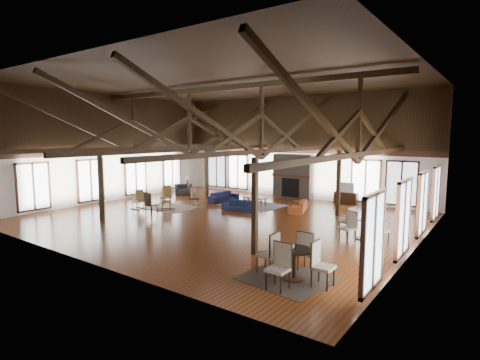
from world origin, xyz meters
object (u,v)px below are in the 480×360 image
Objects in this scene: armchair at (182,189)px; cafe_table_far at (363,224)px; sofa_navy_left at (224,197)px; coffee_table at (255,198)px; cafe_table_near at (294,258)px; sofa_orange at (298,206)px; tv_console at (346,198)px; sofa_navy_front at (239,206)px.

cafe_table_far is at bearing -62.11° from armchair.
coffee_table is at bearing -80.89° from sofa_navy_left.
sofa_navy_left is at bearing -178.49° from coffee_table.
cafe_table_near reaches higher than sofa_navy_left.
sofa_orange is 8.80m from cafe_table_near.
sofa_navy_left is 1.40× the size of coffee_table.
armchair is 0.46× the size of cafe_table_near.
cafe_table_far is at bearing 87.31° from cafe_table_near.
tv_console is at bearing -28.87° from armchair.
sofa_orange is 2.53m from coffee_table.
tv_console is at bearing 103.52° from cafe_table_near.
sofa_navy_front reaches higher than coffee_table.
sofa_navy_left is at bearing -109.52° from sofa_orange.
cafe_table_far is (6.62, -1.53, 0.28)m from sofa_navy_front.
cafe_table_near reaches higher than armchair.
cafe_table_near is 1.72× the size of tv_console.
sofa_orange is 8.33m from armchair.
sofa_navy_left is 0.88× the size of cafe_table_far.
sofa_navy_left is 1.82× the size of armchair.
cafe_table_near is at bearing -80.90° from armchair.
armchair is at bearing 145.49° from cafe_table_near.
cafe_table_far is at bearing -20.86° from coffee_table.
sofa_navy_front is 6.13m from armchair.
sofa_navy_left is 11.70m from cafe_table_near.
sofa_navy_front is at bearing 134.90° from cafe_table_near.
armchair reaches higher than sofa_orange.
sofa_navy_front is 1.48m from coffee_table.
sofa_navy_front is at bearing -86.00° from coffee_table.
sofa_orange is 1.43× the size of coffee_table.
sofa_navy_left is 0.98× the size of sofa_orange.
sofa_navy_left is 3.65m from armchair.
sofa_navy_left is 1.43× the size of tv_console.
tv_console is (-2.97, 6.49, -0.21)m from cafe_table_far.
sofa_navy_front is 1.69× the size of armchair.
cafe_table_near is 4.90m from cafe_table_far.
sofa_orange is (2.51, 1.47, 0.02)m from sofa_navy_front.
sofa_orange is 5.10m from cafe_table_far.
armchair reaches higher than sofa_navy_front.
cafe_table_far is (12.43, -3.50, 0.21)m from armchair.
cafe_table_near is at bearing -92.69° from cafe_table_far.
coffee_table is at bearing 129.11° from cafe_table_near.
armchair is at bearing 153.51° from sofa_navy_front.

